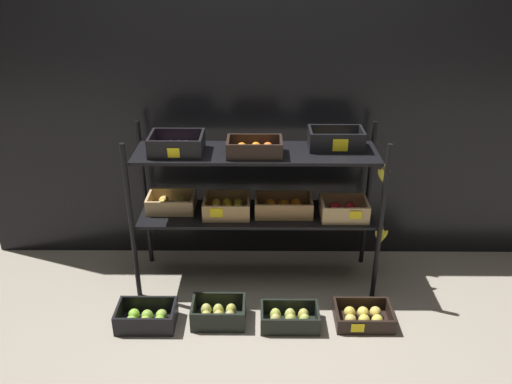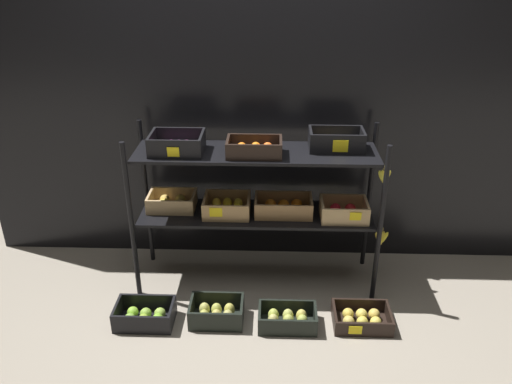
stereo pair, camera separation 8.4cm
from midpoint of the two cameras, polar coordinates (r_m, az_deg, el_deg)
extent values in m
plane|color=gray|center=(3.73, 0.65, -9.46)|extent=(10.00, 10.00, 0.00)
cube|color=black|center=(3.66, 0.89, 6.71)|extent=(3.97, 0.12, 1.91)
cylinder|color=black|center=(3.36, -12.95, -3.40)|extent=(0.03, 0.03, 1.10)
cylinder|color=black|center=(3.33, 14.30, -3.84)|extent=(0.03, 0.03, 1.10)
cylinder|color=black|center=(3.73, -11.41, -0.22)|extent=(0.03, 0.03, 1.10)
cylinder|color=black|center=(3.70, 13.06, -0.59)|extent=(0.03, 0.03, 1.10)
cube|color=black|center=(3.46, 0.70, -2.46)|extent=(1.54, 0.39, 0.02)
cube|color=black|center=(3.27, 0.74, 4.37)|extent=(1.54, 0.39, 0.02)
cube|color=tan|center=(3.55, -8.57, -1.67)|extent=(0.32, 0.22, 0.01)
cube|color=tan|center=(3.44, -8.92, -1.69)|extent=(0.32, 0.02, 0.09)
cube|color=tan|center=(3.62, -8.35, -0.16)|extent=(0.32, 0.02, 0.09)
cube|color=tan|center=(3.56, -11.01, -0.86)|extent=(0.02, 0.19, 0.09)
cube|color=tan|center=(3.50, -6.21, -0.95)|extent=(0.02, 0.19, 0.09)
sphere|color=gold|center=(3.52, -9.49, -1.26)|extent=(0.07, 0.07, 0.07)
sphere|color=#D7B955|center=(3.50, -7.79, -1.29)|extent=(0.07, 0.07, 0.07)
sphere|color=#E7BA51|center=(3.56, -9.41, -0.86)|extent=(0.07, 0.07, 0.07)
sphere|color=#D3BB4F|center=(3.55, -7.73, -0.85)|extent=(0.07, 0.07, 0.07)
cube|color=tan|center=(3.45, -2.52, -2.26)|extent=(0.31, 0.26, 0.01)
cube|color=tan|center=(3.32, -2.69, -2.34)|extent=(0.31, 0.02, 0.10)
cube|color=tan|center=(3.53, -2.40, -0.51)|extent=(0.31, 0.02, 0.10)
cube|color=tan|center=(3.44, -4.96, -1.36)|extent=(0.02, 0.22, 0.10)
cube|color=tan|center=(3.41, -0.11, -1.44)|extent=(0.02, 0.22, 0.10)
ellipsoid|color=yellow|center=(3.40, -3.76, -1.89)|extent=(0.06, 0.06, 0.08)
ellipsoid|color=yellow|center=(3.39, -2.54, -1.95)|extent=(0.06, 0.06, 0.08)
ellipsoid|color=yellow|center=(3.39, -1.39, -1.90)|extent=(0.06, 0.06, 0.08)
ellipsoid|color=yellow|center=(3.47, -3.70, -1.27)|extent=(0.06, 0.06, 0.08)
ellipsoid|color=yellow|center=(3.47, -2.49, -1.25)|extent=(0.06, 0.06, 0.08)
ellipsoid|color=yellow|center=(3.46, -1.29, -1.31)|extent=(0.06, 0.06, 0.08)
cube|color=yellow|center=(3.31, -3.75, -2.27)|extent=(0.08, 0.01, 0.06)
cube|color=#A87F51|center=(3.45, 3.74, -2.26)|extent=(0.38, 0.23, 0.01)
cube|color=#A87F51|center=(3.33, 3.81, -2.25)|extent=(0.38, 0.02, 0.10)
cube|color=#A87F51|center=(3.52, 3.73, -0.65)|extent=(0.38, 0.02, 0.10)
cube|color=#A87F51|center=(3.42, 0.73, -1.38)|extent=(0.02, 0.19, 0.10)
cube|color=#A87F51|center=(3.44, 6.80, -1.47)|extent=(0.02, 0.19, 0.10)
sphere|color=orange|center=(3.41, 2.32, -1.82)|extent=(0.07, 0.07, 0.07)
sphere|color=orange|center=(3.41, 3.71, -1.82)|extent=(0.07, 0.07, 0.07)
sphere|color=orange|center=(3.41, 5.36, -1.88)|extent=(0.07, 0.07, 0.07)
sphere|color=orange|center=(3.46, 2.32, -1.38)|extent=(0.07, 0.07, 0.07)
sphere|color=orange|center=(3.46, 3.77, -1.43)|extent=(0.07, 0.07, 0.07)
sphere|color=orange|center=(3.47, 5.21, -1.37)|extent=(0.07, 0.07, 0.07)
cube|color=tan|center=(3.44, 10.33, -2.73)|extent=(0.30, 0.23, 0.01)
cube|color=tan|center=(3.32, 10.65, -2.72)|extent=(0.30, 0.02, 0.11)
cube|color=tan|center=(3.51, 10.19, -1.03)|extent=(0.30, 0.02, 0.11)
cube|color=tan|center=(3.40, 8.01, -1.83)|extent=(0.02, 0.20, 0.11)
cube|color=tan|center=(3.44, 12.79, -1.88)|extent=(0.02, 0.20, 0.11)
sphere|color=red|center=(3.39, 9.57, -2.38)|extent=(0.07, 0.07, 0.07)
sphere|color=red|center=(3.40, 11.35, -2.38)|extent=(0.07, 0.07, 0.07)
sphere|color=red|center=(3.45, 9.48, -1.84)|extent=(0.07, 0.07, 0.07)
sphere|color=red|center=(3.46, 11.08, -1.85)|extent=(0.07, 0.07, 0.07)
cube|color=yellow|center=(3.32, 11.68, -2.68)|extent=(0.07, 0.01, 0.06)
cube|color=black|center=(3.29, -7.97, 4.52)|extent=(0.33, 0.25, 0.01)
cube|color=black|center=(3.16, -8.38, 4.76)|extent=(0.33, 0.02, 0.11)
cube|color=black|center=(3.37, -7.71, 6.22)|extent=(0.33, 0.02, 0.11)
cube|color=black|center=(3.30, -10.77, 5.50)|extent=(0.02, 0.22, 0.11)
cube|color=black|center=(3.24, -5.25, 5.51)|extent=(0.02, 0.22, 0.11)
sphere|color=#582D4B|center=(3.24, -9.98, 4.65)|extent=(0.05, 0.05, 0.05)
sphere|color=#6B1F4B|center=(3.23, -9.01, 4.63)|extent=(0.05, 0.05, 0.05)
sphere|color=#672650|center=(3.22, -8.15, 4.62)|extent=(0.05, 0.05, 0.05)
sphere|color=#6D1F4E|center=(3.22, -7.30, 4.66)|extent=(0.05, 0.05, 0.05)
sphere|color=#6C1E4E|center=(3.21, -6.35, 4.65)|extent=(0.05, 0.05, 0.05)
sphere|color=#5C1B5C|center=(3.29, -9.76, 4.98)|extent=(0.05, 0.05, 0.05)
sphere|color=#5E2859|center=(3.29, -8.92, 5.02)|extent=(0.05, 0.05, 0.05)
sphere|color=#69254B|center=(3.28, -7.99, 5.01)|extent=(0.05, 0.05, 0.05)
sphere|color=#63184B|center=(3.27, -7.16, 4.99)|extent=(0.05, 0.05, 0.05)
sphere|color=#6A254E|center=(3.26, -6.28, 5.00)|extent=(0.05, 0.05, 0.05)
sphere|color=#6A2646|center=(3.34, -9.51, 5.34)|extent=(0.05, 0.05, 0.05)
sphere|color=#641B50|center=(3.34, -8.64, 5.37)|extent=(0.05, 0.05, 0.05)
sphere|color=#5A2C53|center=(3.33, -7.80, 5.37)|extent=(0.05, 0.05, 0.05)
sphere|color=#5E254B|center=(3.32, -6.97, 5.38)|extent=(0.05, 0.05, 0.05)
sphere|color=#612544|center=(3.31, -6.12, 5.34)|extent=(0.05, 0.05, 0.05)
cube|color=yellow|center=(3.15, -8.41, 4.39)|extent=(0.07, 0.01, 0.06)
cube|color=black|center=(3.21, 0.56, 4.23)|extent=(0.34, 0.21, 0.01)
cube|color=black|center=(3.10, 0.52, 4.47)|extent=(0.34, 0.02, 0.09)
cube|color=black|center=(3.28, 0.61, 5.69)|extent=(0.34, 0.02, 0.09)
cube|color=black|center=(3.20, -2.38, 5.13)|extent=(0.02, 0.18, 0.09)
cube|color=black|center=(3.19, 3.51, 5.05)|extent=(0.02, 0.18, 0.09)
sphere|color=orange|center=(3.17, -0.95, 4.67)|extent=(0.06, 0.06, 0.06)
sphere|color=orange|center=(3.17, 0.55, 4.63)|extent=(0.06, 0.06, 0.06)
sphere|color=orange|center=(3.17, 2.05, 4.61)|extent=(0.06, 0.06, 0.06)
sphere|color=orange|center=(3.22, -0.85, 5.01)|extent=(0.06, 0.06, 0.06)
sphere|color=orange|center=(3.23, 0.64, 5.04)|extent=(0.06, 0.06, 0.06)
sphere|color=orange|center=(3.22, 2.05, 5.01)|extent=(0.06, 0.06, 0.06)
cube|color=black|center=(3.35, 9.54, 4.81)|extent=(0.35, 0.20, 0.01)
cube|color=black|center=(3.24, 9.81, 5.27)|extent=(0.35, 0.02, 0.12)
cube|color=black|center=(3.41, 9.43, 6.38)|extent=(0.35, 0.02, 0.12)
cube|color=black|center=(3.31, 6.77, 5.92)|extent=(0.02, 0.17, 0.12)
cube|color=black|center=(3.35, 12.43, 5.75)|extent=(0.02, 0.17, 0.12)
ellipsoid|color=brown|center=(3.30, 7.99, 5.32)|extent=(0.05, 0.05, 0.07)
ellipsoid|color=brown|center=(3.30, 9.02, 5.30)|extent=(0.05, 0.05, 0.07)
ellipsoid|color=brown|center=(3.31, 10.15, 5.24)|extent=(0.05, 0.05, 0.07)
ellipsoid|color=brown|center=(3.32, 11.27, 5.23)|extent=(0.05, 0.05, 0.07)
ellipsoid|color=brown|center=(3.35, 7.88, 5.69)|extent=(0.05, 0.05, 0.07)
ellipsoid|color=brown|center=(3.36, 9.00, 5.63)|extent=(0.05, 0.05, 0.07)
ellipsoid|color=brown|center=(3.37, 10.01, 5.62)|extent=(0.05, 0.05, 0.07)
ellipsoid|color=brown|center=(3.37, 11.21, 5.57)|extent=(0.05, 0.05, 0.07)
cube|color=yellow|center=(3.23, 10.08, 5.02)|extent=(0.09, 0.01, 0.08)
cylinder|color=brown|center=(3.48, 14.43, -4.06)|extent=(0.02, 0.02, 0.02)
ellipsoid|color=yellow|center=(3.50, 14.10, -5.02)|extent=(0.07, 0.03, 0.11)
ellipsoid|color=yellow|center=(3.51, 14.24, -5.01)|extent=(0.05, 0.03, 0.11)
ellipsoid|color=yellow|center=(3.52, 14.41, -4.94)|extent=(0.05, 0.03, 0.11)
ellipsoid|color=yellow|center=(3.52, 14.61, -4.98)|extent=(0.08, 0.03, 0.11)
cylinder|color=brown|center=(3.41, 14.77, 2.59)|extent=(0.02, 0.02, 0.02)
ellipsoid|color=yellow|center=(3.43, 14.45, 1.64)|extent=(0.07, 0.03, 0.10)
ellipsoid|color=yellow|center=(3.43, 14.59, 1.64)|extent=(0.05, 0.03, 0.10)
ellipsoid|color=yellow|center=(3.44, 14.73, 1.70)|extent=(0.05, 0.03, 0.10)
ellipsoid|color=yellow|center=(3.44, 14.92, 1.66)|extent=(0.07, 0.03, 0.10)
cube|color=black|center=(3.41, -11.42, -13.88)|extent=(0.36, 0.23, 0.01)
cube|color=black|center=(3.29, -11.93, -14.17)|extent=(0.36, 0.02, 0.12)
cube|color=black|center=(3.45, -11.13, -11.90)|extent=(0.36, 0.02, 0.12)
cube|color=black|center=(3.41, -14.43, -12.80)|extent=(0.02, 0.20, 0.12)
cube|color=black|center=(3.33, -8.54, -13.19)|extent=(0.02, 0.20, 0.12)
sphere|color=#82B642|center=(3.38, -13.10, -13.55)|extent=(0.07, 0.07, 0.07)
sphere|color=#93B438|center=(3.36, -11.66, -13.69)|extent=(0.07, 0.07, 0.07)
sphere|color=#81C133|center=(3.34, -10.11, -13.73)|extent=(0.07, 0.07, 0.07)
sphere|color=#88C436|center=(3.43, -12.79, -12.86)|extent=(0.07, 0.07, 0.07)
sphere|color=#86B03D|center=(3.40, -11.40, -13.05)|extent=(0.07, 0.07, 0.07)
sphere|color=#92B745|center=(3.39, -9.87, -13.10)|extent=(0.07, 0.07, 0.07)
cube|color=black|center=(3.37, -3.62, -13.89)|extent=(0.34, 0.23, 0.01)
cube|color=black|center=(3.24, -3.83, -14.15)|extent=(0.34, 0.02, 0.13)
cube|color=black|center=(3.41, -3.48, -11.85)|extent=(0.34, 0.02, 0.13)
cube|color=black|center=(3.34, -6.45, -12.86)|extent=(0.02, 0.20, 0.13)
cube|color=black|center=(3.31, -0.82, -13.06)|extent=(0.02, 0.20, 0.13)
ellipsoid|color=#B4B44B|center=(3.31, -5.03, -13.56)|extent=(0.07, 0.07, 0.09)
ellipsoid|color=tan|center=(3.31, -3.65, -13.55)|extent=(0.07, 0.07, 0.09)
ellipsoid|color=tan|center=(3.30, -2.38, -13.61)|extent=(0.07, 0.07, 0.09)
ellipsoid|color=#BDBB5C|center=(3.37, -5.00, -12.80)|extent=(0.07, 0.07, 0.09)
ellipsoid|color=#AFB64D|center=(3.36, -3.67, -12.88)|extent=(0.07, 0.07, 0.09)
ellipsoid|color=#BDB64D|center=(3.35, -2.23, -12.90)|extent=(0.07, 0.07, 0.09)
cube|color=black|center=(3.33, 4.21, -14.45)|extent=(0.36, 0.21, 0.01)
cube|color=black|center=(3.22, 4.31, -14.75)|extent=(0.36, 0.02, 0.11)
cube|color=black|center=(3.37, 4.19, -12.59)|extent=(0.36, 0.02, 0.11)
cube|color=black|center=(3.29, 1.15, -13.61)|extent=(0.02, 0.18, 0.11)
cube|color=black|center=(3.30, 7.34, -13.64)|extent=(0.02, 0.18, 0.11)
ellipsoid|color=tan|center=(3.27, 2.66, -14.06)|extent=(0.07, 0.07, 0.09)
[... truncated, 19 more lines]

